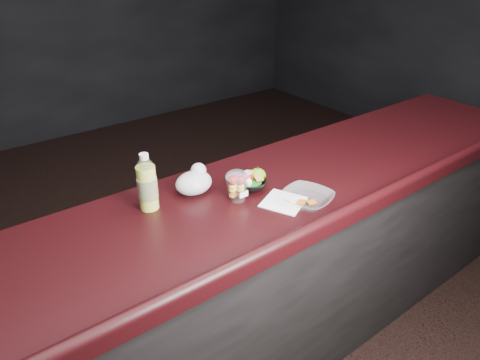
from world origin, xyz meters
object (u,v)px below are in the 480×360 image
lemonade_bottle (147,186)px  green_apple (257,176)px  takeout_bowl (307,199)px  fruit_cup (237,185)px  snack_bowl (250,183)px

lemonade_bottle → green_apple: (0.48, -0.10, -0.07)m
green_apple → takeout_bowl: (0.05, -0.26, -0.01)m
fruit_cup → green_apple: 0.17m
green_apple → snack_bowl: 0.06m
lemonade_bottle → snack_bowl: bearing=-16.0°
fruit_cup → green_apple: size_ratio=1.71×
lemonade_bottle → green_apple: lemonade_bottle is taller
green_apple → fruit_cup: bearing=-158.9°
lemonade_bottle → takeout_bowl: (0.53, -0.36, -0.08)m
green_apple → takeout_bowl: bearing=-79.4°
fruit_cup → lemonade_bottle: bearing=153.3°
lemonade_bottle → takeout_bowl: 0.65m
fruit_cup → takeout_bowl: 0.29m
takeout_bowl → lemonade_bottle: bearing=145.6°
green_apple → snack_bowl: size_ratio=0.42×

